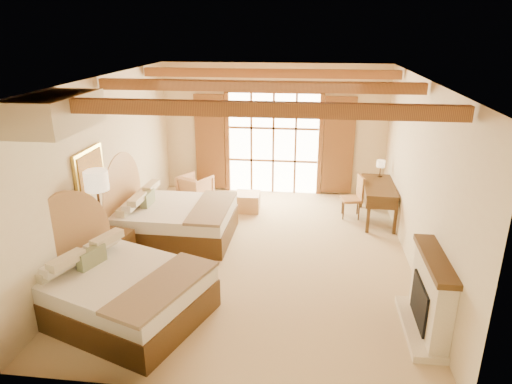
# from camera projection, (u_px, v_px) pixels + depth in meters

# --- Properties ---
(floor) EXTENTS (7.00, 7.00, 0.00)m
(floor) POSITION_uv_depth(u_px,v_px,m) (257.00, 254.00, 8.54)
(floor) COLOR tan
(floor) RESTS_ON ground
(wall_back) EXTENTS (5.50, 0.00, 5.50)m
(wall_back) POSITION_uv_depth(u_px,v_px,m) (274.00, 130.00, 11.25)
(wall_back) COLOR beige
(wall_back) RESTS_ON ground
(wall_left) EXTENTS (0.00, 7.00, 7.00)m
(wall_left) POSITION_uv_depth(u_px,v_px,m) (107.00, 167.00, 8.30)
(wall_left) COLOR beige
(wall_left) RESTS_ON ground
(wall_right) EXTENTS (0.00, 7.00, 7.00)m
(wall_right) POSITION_uv_depth(u_px,v_px,m) (419.00, 178.00, 7.68)
(wall_right) COLOR beige
(wall_right) RESTS_ON ground
(ceiling) EXTENTS (7.00, 7.00, 0.00)m
(ceiling) POSITION_uv_depth(u_px,v_px,m) (257.00, 79.00, 7.44)
(ceiling) COLOR #BC7642
(ceiling) RESTS_ON ground
(ceiling_beams) EXTENTS (5.39, 4.60, 0.18)m
(ceiling_beams) POSITION_uv_depth(u_px,v_px,m) (257.00, 86.00, 7.48)
(ceiling_beams) COLOR #945E28
(ceiling_beams) RESTS_ON ceiling
(french_doors) EXTENTS (3.95, 0.08, 2.60)m
(french_doors) POSITION_uv_depth(u_px,v_px,m) (273.00, 144.00, 11.32)
(french_doors) COLOR white
(french_doors) RESTS_ON ground
(fireplace) EXTENTS (0.46, 1.40, 1.16)m
(fireplace) POSITION_uv_depth(u_px,v_px,m) (429.00, 299.00, 6.20)
(fireplace) COLOR beige
(fireplace) RESTS_ON ground
(painting) EXTENTS (0.06, 0.95, 0.75)m
(painting) POSITION_uv_depth(u_px,v_px,m) (90.00, 171.00, 7.54)
(painting) COLOR gold
(painting) RESTS_ON wall_left
(canopy_valance) EXTENTS (0.70, 1.40, 0.45)m
(canopy_valance) POSITION_uv_depth(u_px,v_px,m) (56.00, 112.00, 5.93)
(canopy_valance) COLOR beige
(canopy_valance) RESTS_ON ceiling
(bed_near) EXTENTS (2.85, 2.41, 1.50)m
(bed_near) POSITION_uv_depth(u_px,v_px,m) (110.00, 287.00, 6.60)
(bed_near) COLOR #452C16
(bed_near) RESTS_ON floor
(bed_far) EXTENTS (2.28, 1.78, 1.49)m
(bed_far) POSITION_uv_depth(u_px,v_px,m) (166.00, 216.00, 9.06)
(bed_far) COLOR #452C16
(bed_far) RESTS_ON floor
(nightstand) EXTENTS (0.62, 0.62, 0.64)m
(nightstand) POSITION_uv_depth(u_px,v_px,m) (115.00, 250.00, 7.99)
(nightstand) COLOR #452C16
(nightstand) RESTS_ON floor
(floor_lamp) EXTENTS (0.39, 0.39, 1.83)m
(floor_lamp) POSITION_uv_depth(u_px,v_px,m) (97.00, 187.00, 7.39)
(floor_lamp) COLOR #3A291A
(floor_lamp) RESTS_ON floor
(armchair) EXTENTS (0.91, 0.92, 0.63)m
(armchair) POSITION_uv_depth(u_px,v_px,m) (196.00, 188.00, 11.09)
(armchair) COLOR tan
(armchair) RESTS_ON floor
(ottoman) EXTENTS (0.57, 0.57, 0.41)m
(ottoman) POSITION_uv_depth(u_px,v_px,m) (247.00, 202.00, 10.50)
(ottoman) COLOR #A76E4A
(ottoman) RESTS_ON floor
(desk) EXTENTS (0.69, 1.53, 0.82)m
(desk) POSITION_uv_depth(u_px,v_px,m) (378.00, 201.00, 9.89)
(desk) COLOR #452C16
(desk) RESTS_ON floor
(desk_chair) EXTENTS (0.49, 0.49, 0.95)m
(desk_chair) POSITION_uv_depth(u_px,v_px,m) (352.00, 204.00, 10.08)
(desk_chair) COLOR #995B38
(desk_chair) RESTS_ON floor
(desk_lamp) EXTENTS (0.19, 0.19, 0.37)m
(desk_lamp) POSITION_uv_depth(u_px,v_px,m) (381.00, 164.00, 10.19)
(desk_lamp) COLOR #3A291A
(desk_lamp) RESTS_ON desk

